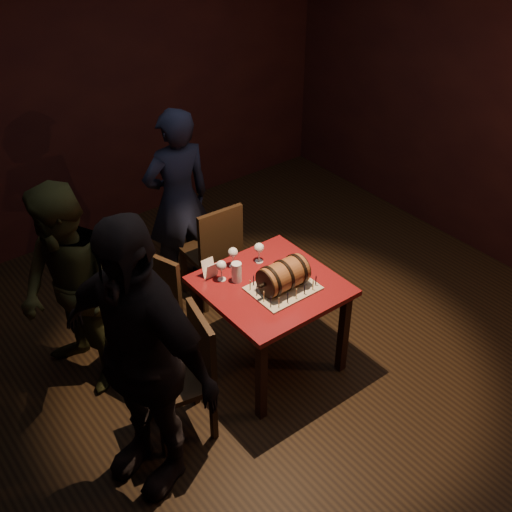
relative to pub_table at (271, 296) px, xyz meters
The scene contains 16 objects.
room_shell 0.76m from the pub_table, 52.63° to the left, with size 5.04×5.04×2.80m.
pub_table is the anchor object (origin of this frame).
cake_board 0.15m from the pub_table, 72.69° to the right, with size 0.45×0.35×0.01m, color #AAA089.
barrel_cake 0.25m from the pub_table, 72.95° to the right, with size 0.38×0.22×0.22m.
birthday_candles 0.19m from the pub_table, 72.69° to the right, with size 0.40×0.30×0.09m.
wine_glass_left 0.42m from the pub_table, 134.41° to the left, with size 0.07×0.07×0.16m.
wine_glass_mid 0.41m from the pub_table, 104.30° to the left, with size 0.07×0.07×0.16m.
wine_glass_right 0.36m from the pub_table, 69.04° to the left, with size 0.07×0.07×0.16m.
pint_of_ale 0.30m from the pub_table, 133.97° to the left, with size 0.07×0.07×0.15m.
menu_card 0.47m from the pub_table, 131.34° to the left, with size 0.10×0.05×0.13m, color white, non-canonical shape.
chair_back 0.90m from the pub_table, 81.85° to the left, with size 0.42×0.42×0.93m.
chair_left_rear 0.87m from the pub_table, 142.26° to the left, with size 0.51×0.51×0.93m.
chair_left_front 0.82m from the pub_table, 169.50° to the right, with size 0.47×0.47×0.93m.
person_back 1.32m from the pub_table, 87.40° to the left, with size 0.59×0.39×1.62m, color black.
person_left_rear 1.37m from the pub_table, 149.17° to the left, with size 0.77×0.60×1.59m, color #383C1E.
person_left_front 1.26m from the pub_table, 166.71° to the right, with size 1.11×0.46×1.89m, color black.
Camera 1 is at (-2.31, -2.82, 3.47)m, focal length 45.00 mm.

